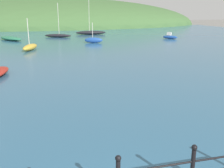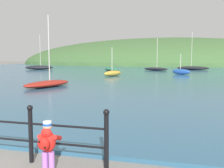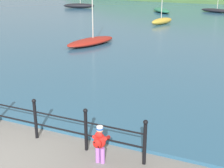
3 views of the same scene
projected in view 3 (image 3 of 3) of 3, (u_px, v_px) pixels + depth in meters
The scene contains 8 objects.
water at pixel (201, 17), 35.35m from camera, with size 80.00×60.00×0.10m, color #2D5B7A.
iron_railing at pixel (35, 117), 8.81m from camera, with size 6.62×0.12×1.21m.
child_in_coat at pixel (100, 141), 7.61m from camera, with size 0.41×0.55×1.00m.
boat_far_right at pixel (161, 10), 38.95m from camera, with size 3.82×4.77×0.50m.
boat_blue_hull at pixel (91, 41), 20.59m from camera, with size 2.46×4.30×4.92m.
boat_green_fishing at pixel (162, 21), 29.31m from camera, with size 1.74×3.17×3.06m.
boat_mid_harbor at pixel (216, 10), 38.82m from camera, with size 4.12×2.73×4.80m.
boat_far_left at pixel (79, 6), 43.88m from camera, with size 4.50×2.51×5.48m.
Camera 3 is at (5.38, -4.92, 4.43)m, focal length 50.00 mm.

